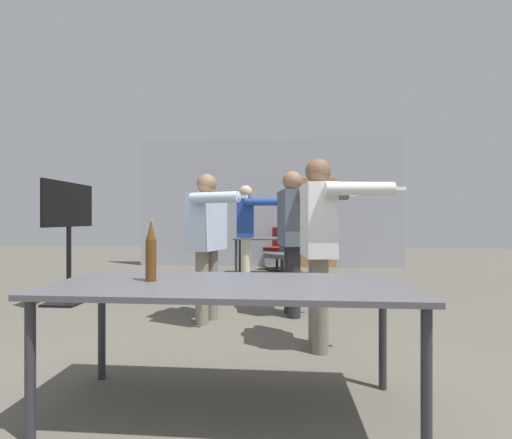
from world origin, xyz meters
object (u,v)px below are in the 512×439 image
office_chair_far_right (284,257)px  office_chair_side_rolled (278,250)px  tv_screen (69,229)px  person_right_polo (320,235)px  person_center_tall (208,233)px  beer_bottle (151,252)px  person_left_plaid (247,226)px  person_far_watching (293,229)px

office_chair_far_right → office_chair_side_rolled: bearing=-50.3°
tv_screen → person_right_polo: 3.44m
person_center_tall → office_chair_far_right: (0.84, 2.59, -0.53)m
tv_screen → office_chair_far_right: size_ratio=1.75×
person_center_tall → office_chair_side_rolled: bearing=-170.6°
office_chair_side_rolled → office_chair_far_right: bearing=118.6°
person_right_polo → tv_screen: bearing=-119.4°
beer_bottle → tv_screen: bearing=130.9°
person_left_plaid → person_right_polo: person_left_plaid is taller
person_far_watching → office_chair_far_right: (-0.08, 2.27, -0.57)m
tv_screen → office_chair_side_rolled: tv_screen is taller
person_right_polo → person_center_tall: size_ratio=1.02×
office_chair_side_rolled → person_right_polo: bearing=118.2°
person_far_watching → beer_bottle: bearing=-36.2°
tv_screen → person_far_watching: size_ratio=0.96×
tv_screen → office_chair_side_rolled: size_ratio=1.74×
person_left_plaid → person_right_polo: size_ratio=1.03×
tv_screen → person_far_watching: bearing=-97.3°
person_far_watching → person_left_plaid: bearing=-168.8°
tv_screen → office_chair_far_right: (2.87, 1.89, -0.56)m
person_right_polo → beer_bottle: bearing=-53.6°
office_chair_far_right → beer_bottle: 4.37m
person_center_tall → office_chair_side_rolled: 4.01m
person_center_tall → beer_bottle: 1.67m
person_right_polo → beer_bottle: person_right_polo is taller
person_right_polo → office_chair_far_right: person_right_polo is taller
office_chair_far_right → person_left_plaid: bearing=76.9°
person_center_tall → office_chair_far_right: person_center_tall is taller
person_center_tall → beer_bottle: size_ratio=4.38×
person_far_watching → person_left_plaid: (-0.72, 1.69, 0.00)m
person_right_polo → beer_bottle: 1.47m
tv_screen → office_chair_far_right: tv_screen is taller
person_left_plaid → beer_bottle: person_left_plaid is taller
tv_screen → person_left_plaid: 2.59m
office_chair_far_right → beer_bottle: size_ratio=2.50×
person_center_tall → office_chair_side_rolled: size_ratio=1.74×
office_chair_side_rolled → beer_bottle: 5.64m
person_right_polo → office_chair_side_rolled: size_ratio=1.77×
person_left_plaid → office_chair_side_rolled: size_ratio=1.82×
tv_screen → beer_bottle: size_ratio=4.38×
office_chair_side_rolled → beer_bottle: size_ratio=2.52×
office_chair_side_rolled → office_chair_far_right: office_chair_side_rolled is taller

